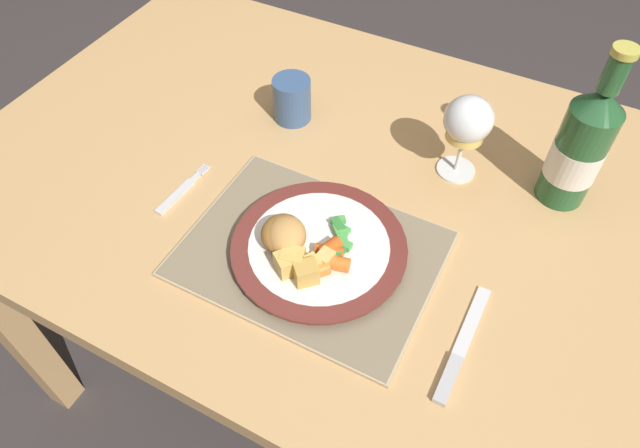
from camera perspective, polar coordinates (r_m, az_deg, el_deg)
ground_plane at (r=1.56m, az=1.62°, el=-14.99°), size 6.00×6.00×0.00m
dining_table at (r=1.01m, az=2.42°, el=0.49°), size 1.30×0.84×0.74m
placemat at (r=0.84m, az=-0.95°, el=-2.98°), size 0.37×0.28×0.01m
dinner_plate at (r=0.83m, az=-0.10°, el=-2.49°), size 0.26×0.26×0.02m
breaded_croquettes at (r=0.81m, az=-3.59°, el=-1.01°), size 0.09×0.09×0.05m
green_beans_pile at (r=0.83m, az=2.08°, el=-1.14°), size 0.05×0.08×0.02m
glazed_carrots at (r=0.80m, az=0.86°, el=-3.43°), size 0.06×0.08×0.02m
fork at (r=0.95m, az=-13.86°, el=3.07°), size 0.02×0.12×0.01m
table_knife at (r=0.78m, az=13.72°, el=-12.41°), size 0.02×0.19×0.01m
wine_glass at (r=0.92m, az=14.55°, el=9.76°), size 0.08×0.08×0.15m
bottle at (r=0.93m, az=24.58°, el=7.00°), size 0.08×0.08×0.27m
roast_potatoes at (r=0.78m, az=-2.00°, el=-4.09°), size 0.07×0.07×0.03m
drinking_cup at (r=1.04m, az=-2.82°, el=12.44°), size 0.07×0.07×0.08m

